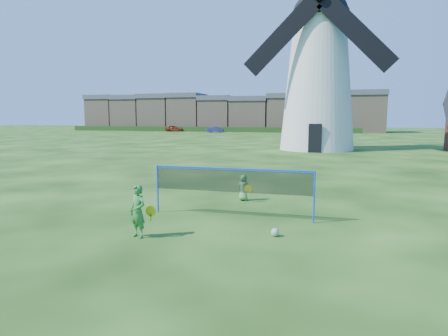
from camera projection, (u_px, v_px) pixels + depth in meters
ground at (214, 217)px, 12.21m from camera, size 220.00×220.00×0.00m
windmill at (318, 72)px, 36.30m from camera, size 13.09×6.86×19.79m
badminton_net at (232, 181)px, 12.07m from camera, size 5.05×0.05×1.55m
player_girl at (138, 211)px, 10.10m from camera, size 0.72×0.50×1.38m
player_boy at (244, 188)px, 14.60m from camera, size 0.62×0.43×0.98m
play_ball at (275, 232)px, 10.25m from camera, size 0.22×0.22×0.22m
terraced_houses at (225, 113)px, 85.59m from camera, size 65.70×8.40×8.21m
hedge at (205, 129)px, 81.02m from camera, size 62.00×0.80×1.00m
car_left at (174, 128)px, 82.10m from camera, size 4.06×2.62×1.29m
car_right at (215, 130)px, 76.84m from camera, size 3.46×1.45×1.11m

